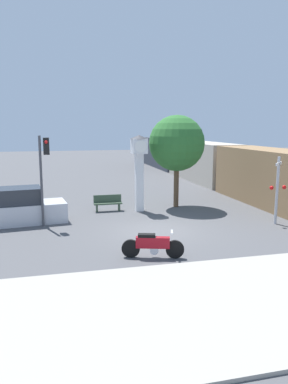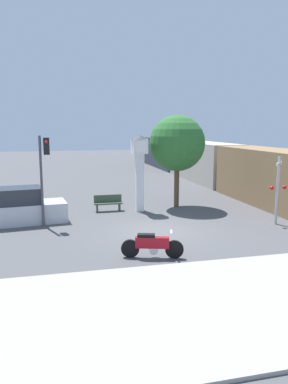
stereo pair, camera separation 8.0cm
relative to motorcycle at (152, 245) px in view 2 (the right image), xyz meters
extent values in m
plane|color=#4C4C4F|center=(1.10, 3.44, -0.49)|extent=(120.00, 120.00, 0.00)
cube|color=#9E998E|center=(1.10, -4.00, -0.44)|extent=(36.00, 6.00, 0.10)
cylinder|color=black|center=(0.79, -0.24, -0.15)|extent=(0.68, 0.31, 0.68)
cylinder|color=black|center=(-0.77, 0.24, -0.15)|extent=(0.68, 0.31, 0.68)
cube|color=maroon|center=(0.01, 0.00, 0.10)|extent=(1.26, 0.60, 0.41)
cube|color=black|center=(-0.21, 0.06, 0.36)|extent=(0.68, 0.44, 0.11)
cylinder|color=silver|center=(0.06, -0.02, -0.18)|extent=(0.37, 0.31, 0.32)
cube|color=silver|center=(0.67, -0.21, 0.51)|extent=(0.21, 0.50, 0.05)
cube|color=white|center=(1.29, 7.73, 1.15)|extent=(0.44, 0.44, 3.29)
cube|color=white|center=(1.29, 7.73, 3.21)|extent=(0.83, 0.83, 0.83)
cylinder|color=white|center=(1.29, 7.30, 3.21)|extent=(0.66, 0.02, 0.66)
cone|color=#333338|center=(1.29, 7.73, 3.73)|extent=(1.00, 1.00, 0.20)
cube|color=olive|center=(9.67, 7.24, 1.21)|extent=(2.80, 10.72, 3.40)
cube|color=#ADA393|center=(9.67, 18.56, 1.21)|extent=(2.80, 10.72, 3.40)
cube|color=#333842|center=(9.67, 29.89, 1.21)|extent=(2.80, 10.72, 3.40)
cylinder|color=#47474C|center=(-4.00, 5.59, 1.70)|extent=(0.12, 0.12, 4.37)
cube|color=black|center=(-3.70, 5.59, 3.38)|extent=(0.28, 0.24, 0.80)
sphere|color=red|center=(-3.70, 5.44, 3.58)|extent=(0.16, 0.16, 0.16)
cylinder|color=#B7B7BC|center=(7.22, 3.26, 1.19)|extent=(0.14, 0.14, 3.35)
cube|color=white|center=(7.22, 3.26, 2.51)|extent=(0.82, 0.82, 0.14)
sphere|color=red|center=(6.87, 3.21, 1.35)|extent=(0.20, 0.20, 0.20)
sphere|color=red|center=(7.57, 3.21, 1.35)|extent=(0.20, 0.20, 0.20)
cylinder|color=brown|center=(3.72, 8.32, 0.76)|extent=(0.30, 0.30, 2.50)
sphere|color=#2D6B2D|center=(3.72, 8.32, 3.32)|extent=(3.29, 3.29, 3.29)
cube|color=#384C38|center=(-0.46, 8.05, -0.04)|extent=(1.60, 0.44, 0.08)
cube|color=#384C38|center=(-0.46, 8.24, 0.21)|extent=(1.60, 0.06, 0.44)
cube|color=#384C38|center=(-1.10, 8.05, -0.28)|extent=(0.08, 0.35, 0.41)
cube|color=#384C38|center=(0.18, 8.05, -0.28)|extent=(0.08, 0.35, 0.41)
cube|color=silver|center=(-4.99, 6.50, 0.01)|extent=(4.38, 2.29, 1.00)
cube|color=#262B33|center=(-5.19, 6.48, 0.91)|extent=(2.38, 1.91, 0.80)
camera|label=1|loc=(-3.47, -12.74, 4.30)|focal=35.00mm
camera|label=2|loc=(-3.39, -12.76, 4.30)|focal=35.00mm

